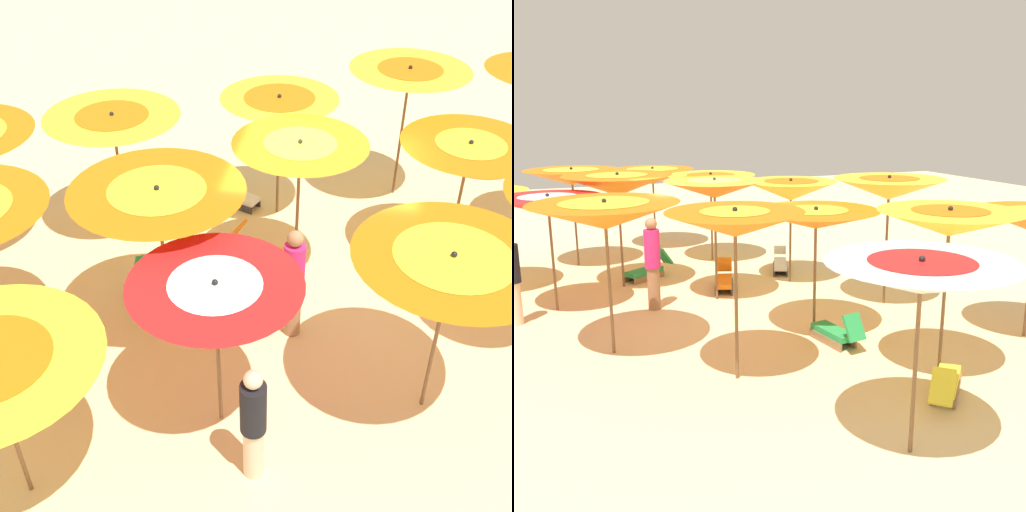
# 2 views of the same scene
# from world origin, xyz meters

# --- Properties ---
(ground) EXTENTS (39.97, 39.97, 0.04)m
(ground) POSITION_xyz_m (0.00, 0.00, -0.02)
(ground) COLOR beige
(beach_umbrella_1) EXTENTS (1.99, 1.99, 2.27)m
(beach_umbrella_1) POSITION_xyz_m (-2.82, 0.91, 2.05)
(beach_umbrella_1) COLOR brown
(beach_umbrella_1) RESTS_ON ground
(beach_umbrella_2) EXTENTS (2.28, 2.28, 2.48)m
(beach_umbrella_2) POSITION_xyz_m (-2.11, -1.62, 2.22)
(beach_umbrella_2) COLOR brown
(beach_umbrella_2) RESTS_ON ground
(beach_umbrella_6) EXTENTS (2.29, 2.29, 2.50)m
(beach_umbrella_6) POSITION_xyz_m (-1.38, 2.01, 2.23)
(beach_umbrella_6) COLOR brown
(beach_umbrella_6) RESTS_ON ground
(beach_umbrella_7) EXTENTS (1.98, 1.98, 2.49)m
(beach_umbrella_7) POSITION_xyz_m (0.24, 0.39, 2.26)
(beach_umbrella_7) COLOR brown
(beach_umbrella_7) RESTS_ON ground
(beach_umbrella_8) EXTENTS (2.13, 2.13, 2.22)m
(beach_umbrella_8) POSITION_xyz_m (1.22, -2.08, 2.01)
(beach_umbrella_8) COLOR brown
(beach_umbrella_8) RESTS_ON ground
(beach_umbrella_11) EXTENTS (2.24, 2.24, 2.25)m
(beach_umbrella_11) POSITION_xyz_m (1.12, 3.58, 2.00)
(beach_umbrella_11) COLOR brown
(beach_umbrella_11) RESTS_ON ground
(beach_umbrella_12) EXTENTS (2.02, 2.02, 2.33)m
(beach_umbrella_12) POSITION_xyz_m (2.15, 0.99, 2.06)
(beach_umbrella_12) COLOR brown
(beach_umbrella_12) RESTS_ON ground
(beach_umbrella_13) EXTENTS (2.13, 2.13, 2.56)m
(beach_umbrella_13) POSITION_xyz_m (3.24, -1.14, 2.30)
(beach_umbrella_13) COLOR brown
(beach_umbrella_13) RESTS_ON ground
(lounger_0) EXTENTS (0.71, 1.20, 0.61)m
(lounger_0) POSITION_xyz_m (0.60, 1.02, 0.20)
(lounger_0) COLOR #333338
(lounger_0) RESTS_ON ground
(lounger_2) EXTENTS (0.81, 1.37, 0.53)m
(lounger_2) POSITION_xyz_m (2.31, 1.92, 0.19)
(lounger_2) COLOR #333338
(lounger_2) RESTS_ON ground
(lounger_3) EXTENTS (1.22, 0.94, 0.65)m
(lounger_3) POSITION_xyz_m (-0.76, 2.45, 0.21)
(lounger_3) COLOR olive
(lounger_3) RESTS_ON ground
(lounger_4) EXTENTS (0.50, 1.13, 0.64)m
(lounger_4) POSITION_xyz_m (1.34, -2.66, 0.21)
(lounger_4) COLOR olive
(lounger_4) RESTS_ON ground
(beachgoer_0) EXTENTS (0.30, 0.30, 1.80)m
(beachgoer_0) POSITION_xyz_m (-1.06, 0.25, 0.95)
(beachgoer_0) COLOR #A3704C
(beachgoer_0) RESTS_ON ground
(beachgoer_2) EXTENTS (0.30, 0.30, 1.69)m
(beachgoer_2) POSITION_xyz_m (-3.55, 0.35, 0.88)
(beachgoer_2) COLOR beige
(beachgoer_2) RESTS_ON ground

